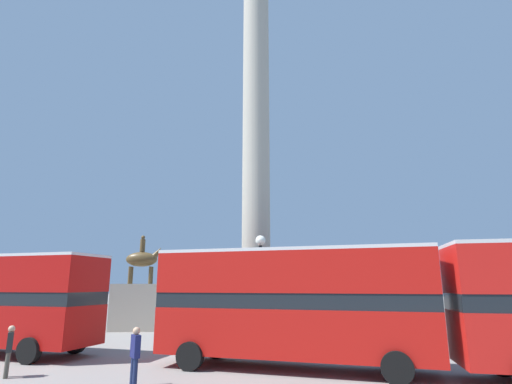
{
  "coord_description": "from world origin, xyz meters",
  "views": [
    {
      "loc": [
        5.94,
        -20.77,
        3.01
      ],
      "look_at": [
        0.0,
        0.0,
        8.04
      ],
      "focal_mm": 28.0,
      "sensor_mm": 36.0,
      "label": 1
    }
  ],
  "objects_px": {
    "monument_column": "(256,218)",
    "pedestrian_by_plinth": "(9,348)",
    "street_lamp": "(261,282)",
    "bus_c": "(292,302)",
    "equestrian_statue": "(139,302)",
    "pedestrian_near_lamp": "(135,353)"
  },
  "relations": [
    {
      "from": "monument_column",
      "to": "pedestrian_near_lamp",
      "type": "xyz_separation_m",
      "value": [
        -1.19,
        -9.3,
        -5.58
      ]
    },
    {
      "from": "monument_column",
      "to": "equestrian_statue",
      "type": "distance_m",
      "value": 11.63
    },
    {
      "from": "street_lamp",
      "to": "pedestrian_near_lamp",
      "type": "relative_size",
      "value": 3.01
    },
    {
      "from": "monument_column",
      "to": "pedestrian_by_plinth",
      "type": "height_order",
      "value": "monument_column"
    },
    {
      "from": "street_lamp",
      "to": "pedestrian_by_plinth",
      "type": "height_order",
      "value": "street_lamp"
    },
    {
      "from": "bus_c",
      "to": "pedestrian_by_plinth",
      "type": "xyz_separation_m",
      "value": [
        -8.96,
        -3.87,
        -1.47
      ]
    },
    {
      "from": "pedestrian_near_lamp",
      "to": "monument_column",
      "type": "bearing_deg",
      "value": 123.2
    },
    {
      "from": "bus_c",
      "to": "pedestrian_near_lamp",
      "type": "height_order",
      "value": "bus_c"
    },
    {
      "from": "street_lamp",
      "to": "pedestrian_by_plinth",
      "type": "bearing_deg",
      "value": -139.42
    },
    {
      "from": "pedestrian_by_plinth",
      "to": "equestrian_statue",
      "type": "bearing_deg",
      "value": 150.28
    },
    {
      "from": "bus_c",
      "to": "pedestrian_near_lamp",
      "type": "distance_m",
      "value": 5.83
    },
    {
      "from": "pedestrian_near_lamp",
      "to": "equestrian_statue",
      "type": "bearing_deg",
      "value": 162.17
    },
    {
      "from": "pedestrian_near_lamp",
      "to": "pedestrian_by_plinth",
      "type": "distance_m",
      "value": 4.78
    },
    {
      "from": "bus_c",
      "to": "street_lamp",
      "type": "relative_size",
      "value": 1.95
    },
    {
      "from": "bus_c",
      "to": "equestrian_statue",
      "type": "distance_m",
      "value": 16.1
    },
    {
      "from": "street_lamp",
      "to": "pedestrian_by_plinth",
      "type": "xyz_separation_m",
      "value": [
        -7.11,
        -6.09,
        -2.22
      ]
    },
    {
      "from": "monument_column",
      "to": "equestrian_statue",
      "type": "relative_size",
      "value": 3.67
    },
    {
      "from": "equestrian_statue",
      "to": "street_lamp",
      "type": "distance_m",
      "value": 13.34
    },
    {
      "from": "monument_column",
      "to": "street_lamp",
      "type": "distance_m",
      "value": 4.86
    },
    {
      "from": "monument_column",
      "to": "equestrian_statue",
      "type": "height_order",
      "value": "monument_column"
    },
    {
      "from": "bus_c",
      "to": "pedestrian_by_plinth",
      "type": "bearing_deg",
      "value": -155.54
    },
    {
      "from": "equestrian_statue",
      "to": "bus_c",
      "type": "bearing_deg",
      "value": -57.62
    }
  ]
}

